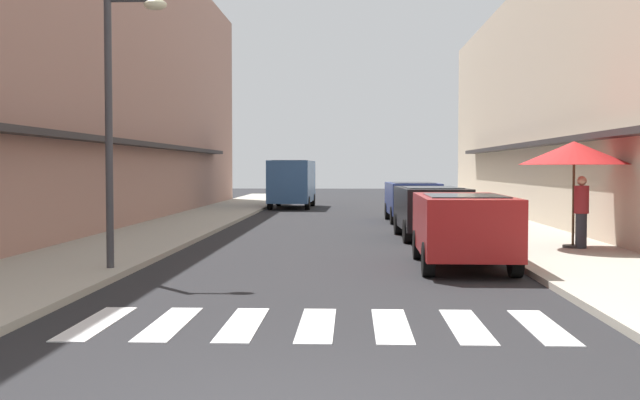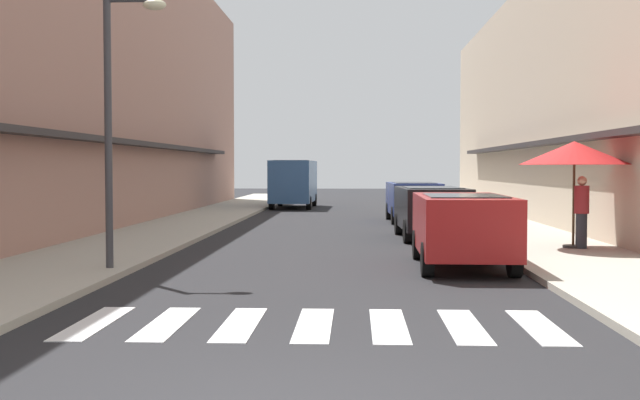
# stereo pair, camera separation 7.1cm
# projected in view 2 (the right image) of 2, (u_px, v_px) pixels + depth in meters

# --- Properties ---
(ground_plane) EXTENTS (100.08, 100.08, 0.00)m
(ground_plane) POSITION_uv_depth(u_px,v_px,m) (338.00, 232.00, 24.43)
(ground_plane) COLOR #232326
(sidewalk_left) EXTENTS (3.09, 63.69, 0.12)m
(sidewalk_left) POSITION_uv_depth(u_px,v_px,m) (172.00, 229.00, 24.66)
(sidewalk_left) COLOR #ADA899
(sidewalk_left) RESTS_ON ground_plane
(sidewalk_right) EXTENTS (3.09, 63.69, 0.12)m
(sidewalk_right) POSITION_uv_depth(u_px,v_px,m) (508.00, 230.00, 24.19)
(sidewalk_right) COLOR #ADA899
(sidewalk_right) RESTS_ON ground_plane
(building_row_left) EXTENTS (5.50, 42.94, 10.70)m
(building_row_left) POSITION_uv_depth(u_px,v_px,m) (59.00, 67.00, 25.90)
(building_row_left) COLOR #A87A6B
(building_row_left) RESTS_ON ground_plane
(building_row_right) EXTENTS (5.50, 42.94, 8.97)m
(building_row_right) POSITION_uv_depth(u_px,v_px,m) (628.00, 91.00, 25.10)
(building_row_right) COLOR #C6B299
(building_row_right) RESTS_ON ground_plane
(crosswalk) EXTENTS (6.15, 2.20, 0.01)m
(crosswalk) POSITION_uv_depth(u_px,v_px,m) (314.00, 325.00, 9.95)
(crosswalk) COLOR silver
(crosswalk) RESTS_ON ground_plane
(parked_car_near) EXTENTS (1.87, 4.23, 1.47)m
(parked_car_near) POSITION_uv_depth(u_px,v_px,m) (462.00, 222.00, 15.63)
(parked_car_near) COLOR maroon
(parked_car_near) RESTS_ON ground_plane
(parked_car_mid) EXTENTS (1.92, 4.14, 1.47)m
(parked_car_mid) POSITION_uv_depth(u_px,v_px,m) (431.00, 206.00, 21.97)
(parked_car_mid) COLOR black
(parked_car_mid) RESTS_ON ground_plane
(parked_car_far) EXTENTS (1.90, 4.17, 1.47)m
(parked_car_far) POSITION_uv_depth(u_px,v_px,m) (413.00, 197.00, 28.79)
(parked_car_far) COLOR navy
(parked_car_far) RESTS_ON ground_plane
(delivery_van) EXTENTS (2.10, 5.44, 2.37)m
(delivery_van) POSITION_uv_depth(u_px,v_px,m) (294.00, 180.00, 38.85)
(delivery_van) COLOR #33598C
(delivery_van) RESTS_ON ground_plane
(street_lamp) EXTENTS (1.19, 0.28, 5.18)m
(street_lamp) POSITION_uv_depth(u_px,v_px,m) (118.00, 99.00, 14.61)
(street_lamp) COLOR #38383D
(street_lamp) RESTS_ON sidewalk_left
(cafe_umbrella) EXTENTS (2.56, 2.56, 2.51)m
(cafe_umbrella) POSITION_uv_depth(u_px,v_px,m) (574.00, 153.00, 18.32)
(cafe_umbrella) COLOR #262626
(cafe_umbrella) RESTS_ON sidewalk_right
(pedestrian_walking_near) EXTENTS (0.34, 0.34, 1.69)m
(pedestrian_walking_near) POSITION_uv_depth(u_px,v_px,m) (582.00, 210.00, 18.19)
(pedestrian_walking_near) COLOR #282B33
(pedestrian_walking_near) RESTS_ON sidewalk_right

